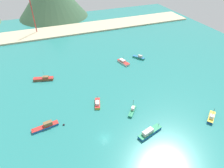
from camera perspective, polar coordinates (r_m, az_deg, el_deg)
ground at (r=102.99m, az=-7.76°, el=-2.88°), size 260.00×280.00×0.50m
fishing_boat_0 at (r=117.63m, az=-18.93°, el=1.45°), size 11.21×5.24×6.13m
fishing_boat_1 at (r=91.83m, az=5.85°, el=-7.59°), size 6.51×6.99×6.77m
fishing_boat_2 at (r=127.56m, az=3.24°, el=6.31°), size 5.49×9.69×4.75m
fishing_boat_3 at (r=83.76m, az=10.63°, el=-13.37°), size 11.50×5.72×2.79m
fishing_boat_4 at (r=98.29m, az=26.52°, el=-8.51°), size 7.60×6.63×6.44m
fishing_boat_5 at (r=95.16m, az=-4.19°, el=-5.55°), size 4.40×7.70×2.36m
fishing_boat_6 at (r=89.09m, az=-18.36°, el=-11.33°), size 11.18×3.83×2.67m
fishing_boat_7 at (r=134.01m, az=7.72°, el=7.59°), size 6.49×7.77×2.56m
buoy_0 at (r=88.59m, az=-13.65°, el=-11.27°), size 0.93×0.93×0.93m
beach_strip at (r=181.37m, az=-15.33°, el=14.29°), size 247.00×25.29×1.20m
radio_tower at (r=179.35m, az=-21.83°, el=18.61°), size 3.44×2.75×34.43m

